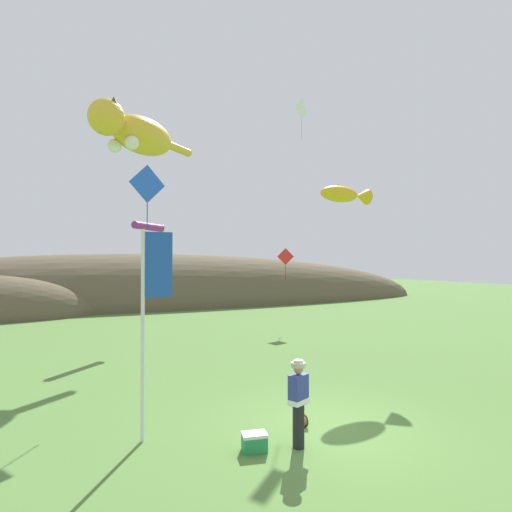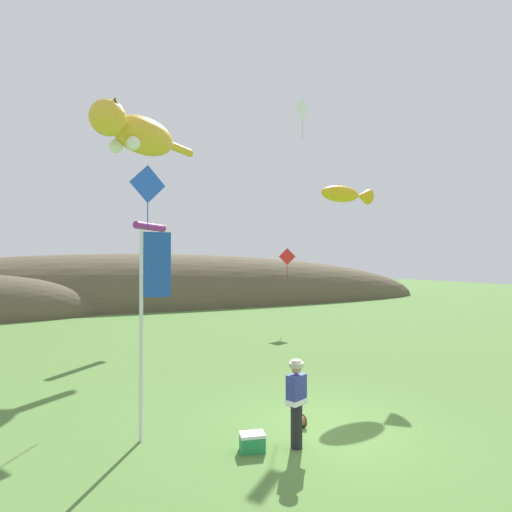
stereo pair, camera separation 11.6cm
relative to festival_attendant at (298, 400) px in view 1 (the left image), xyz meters
name	(u,v)px [view 1 (the left image)]	position (x,y,z in m)	size (l,w,h in m)	color
ground_plane	(326,430)	(0.99, 0.51, -0.95)	(120.00, 120.00, 0.00)	#517A38
distant_hill_ridge	(129,306)	(-0.55, 28.41, -0.95)	(58.61, 13.54, 8.99)	brown
festival_attendant	(298,400)	(0.00, 0.00, 0.00)	(0.49, 0.41, 1.77)	black
kite_spool	(303,421)	(0.58, 0.85, -0.82)	(0.15, 0.28, 0.28)	olive
picnic_cooler	(254,442)	(-0.89, 0.21, -0.77)	(0.54, 0.41, 0.36)	#268C4C
festival_banner_pole	(150,302)	(-2.74, 1.53, 1.98)	(0.66, 0.08, 4.47)	silver
kite_giant_cat	(136,133)	(-1.94, 11.63, 8.69)	(5.29, 4.67, 1.99)	gold
kite_fish_windsock	(345,194)	(5.44, 5.97, 5.50)	(2.44, 0.91, 0.74)	gold
kite_tube_streamer	(149,227)	(-1.12, 13.02, 4.56)	(1.85, 1.95, 0.44)	#8C268C
kite_diamond_red	(286,257)	(6.54, 13.18, 3.11)	(0.92, 0.33, 1.87)	red
kite_diamond_blue	(147,184)	(-2.11, 6.57, 5.43)	(1.24, 0.40, 2.19)	blue
kite_diamond_white	(301,109)	(5.03, 8.69, 9.81)	(0.95, 0.49, 1.96)	white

